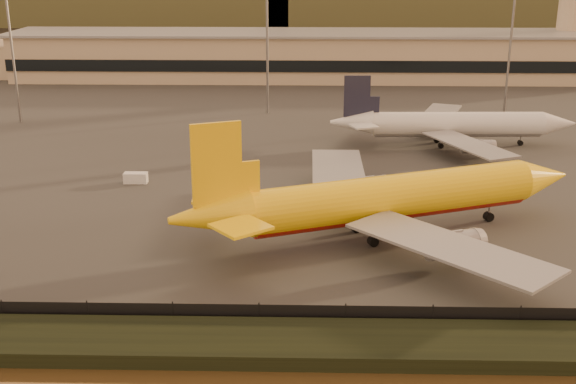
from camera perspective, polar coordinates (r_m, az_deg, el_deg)
ground at (r=79.92m, az=2.63°, el=-6.17°), size 900.00×900.00×0.00m
embankment at (r=64.50m, az=2.92°, el=-11.91°), size 320.00×7.00×1.40m
tarmac at (r=170.89m, az=2.04°, el=7.26°), size 320.00×220.00×0.20m
perimeter_fence at (r=67.69m, az=2.85°, el=-9.76°), size 300.00×0.05×2.20m
terminal_building at (r=200.42m, az=-2.25°, el=10.71°), size 202.00×25.00×12.60m
apron_light_masts at (r=149.62m, az=8.04°, el=11.55°), size 152.20×12.20×25.40m
dhl_cargo_jet at (r=87.67m, az=7.79°, el=-0.57°), size 51.10×48.37×15.87m
white_narrowbody_jet at (r=132.17m, az=12.91°, el=5.19°), size 43.83×42.83×12.61m
gse_vehicle_yellow at (r=111.77m, az=13.47°, el=1.20°), size 4.07×2.21×1.75m
gse_vehicle_white at (r=110.78m, az=-11.94°, el=1.11°), size 3.48×1.57×1.57m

